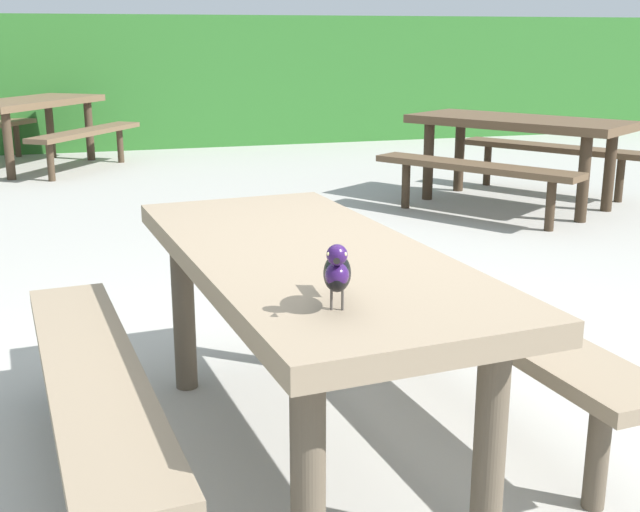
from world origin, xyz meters
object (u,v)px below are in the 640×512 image
picnic_table_foreground (307,302)px  picnic_table_mid_left (29,117)px  bird_grackle (337,271)px  picnic_table_mid_right (517,140)px

picnic_table_foreground → picnic_table_mid_left: same height
bird_grackle → picnic_table_mid_right: 5.15m
picnic_table_foreground → picnic_table_mid_left: 6.98m
picnic_table_mid_left → picnic_table_mid_right: size_ratio=1.00×
picnic_table_foreground → bird_grackle: bird_grackle is taller
bird_grackle → picnic_table_foreground: bearing=81.4°
picnic_table_mid_left → picnic_table_foreground: bearing=-80.4°
bird_grackle → picnic_table_mid_right: (2.95, 4.21, -0.29)m
picnic_table_mid_right → bird_grackle: bearing=-125.0°
picnic_table_foreground → picnic_table_mid_left: size_ratio=0.79×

